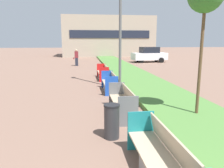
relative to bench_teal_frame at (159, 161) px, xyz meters
name	(u,v)px	position (x,y,z in m)	size (l,w,h in m)	color
planter_grass_strip	(145,83)	(2.26, 8.81, -0.29)	(2.80, 120.00, 0.18)	#4C7A38
building_backdrop	(107,37)	(3.06, 35.73, 2.92)	(15.17, 8.28, 6.60)	tan
bench_teal_frame	(159,161)	(0.00, 0.00, 0.00)	(0.65, 2.40, 0.94)	gray
bench_grey_frame	(123,104)	(0.00, 3.73, 0.00)	(0.65, 2.28, 0.94)	gray
bench_blue_frame	(110,84)	(0.00, 7.38, -0.01)	(0.65, 2.02, 0.94)	gray
bench_red_frame	(103,74)	(0.00, 11.16, 0.00)	(0.65, 2.25, 0.94)	gray
litter_bin	(112,121)	(-0.63, 1.90, 0.09)	(0.42, 0.42, 0.92)	#2D2D30
pedestrian_walking	(76,57)	(-2.01, 19.62, 0.51)	(0.53, 0.24, 1.73)	#232633
parked_car_distant	(149,55)	(6.73, 22.55, 0.54)	(4.38, 2.25, 1.86)	silver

